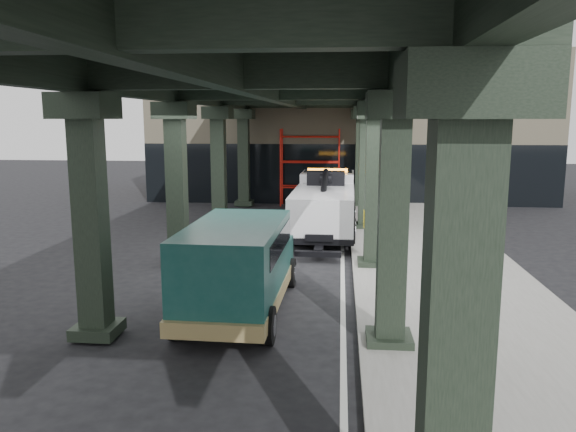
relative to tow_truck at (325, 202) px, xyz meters
The scene contains 8 objects.
ground 7.43m from the tow_truck, 97.93° to the right, with size 90.00×90.00×0.00m, color black.
sidewalk 6.41m from the tow_truck, 56.39° to the right, with size 5.00×40.00×0.15m, color gray.
lane_stripe 5.44m from the tow_truck, 82.51° to the right, with size 0.12×38.00×0.01m, color silver.
viaduct 6.87m from the tow_truck, 105.04° to the right, with size 7.40×32.00×6.40m.
building 13.08m from the tow_truck, 85.56° to the left, with size 22.00×10.00×8.00m, color #C6B793.
scaffolding 7.51m from the tow_truck, 97.78° to the left, with size 3.08×0.88×4.00m.
tow_truck is the anchor object (origin of this frame).
towed_van 9.67m from the tow_truck, 100.34° to the right, with size 2.29×5.45×2.19m.
Camera 1 is at (1.59, -14.68, 4.50)m, focal length 35.00 mm.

